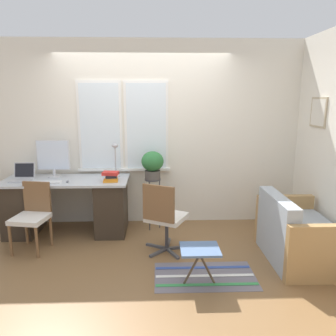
{
  "coord_description": "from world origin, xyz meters",
  "views": [
    {
      "loc": [
        0.2,
        -4.08,
        1.89
      ],
      "look_at": [
        0.35,
        0.17,
        0.97
      ],
      "focal_mm": 35.0,
      "sensor_mm": 36.0,
      "label": 1
    }
  ],
  "objects_px": {
    "monitor": "(53,157)",
    "plant_stand": "(153,187)",
    "keyboard": "(46,182)",
    "book_stack": "(111,177)",
    "desk_lamp": "(115,154)",
    "mouse": "(67,181)",
    "desk_chair_wooden": "(32,214)",
    "laptop": "(23,177)",
    "potted_plant": "(153,164)",
    "office_chair_swivel": "(164,216)",
    "couch_loveseat": "(297,237)",
    "folding_stool": "(200,252)"
  },
  "relations": [
    {
      "from": "folding_stool",
      "to": "keyboard",
      "type": "bearing_deg",
      "value": 147.55
    },
    {
      "from": "desk_chair_wooden",
      "to": "potted_plant",
      "type": "relative_size",
      "value": 2.13
    },
    {
      "from": "desk_lamp",
      "to": "monitor",
      "type": "bearing_deg",
      "value": -178.61
    },
    {
      "from": "desk_lamp",
      "to": "couch_loveseat",
      "type": "bearing_deg",
      "value": -25.65
    },
    {
      "from": "monitor",
      "to": "desk_chair_wooden",
      "type": "relative_size",
      "value": 0.63
    },
    {
      "from": "desk_chair_wooden",
      "to": "folding_stool",
      "type": "relative_size",
      "value": 2.08
    },
    {
      "from": "monitor",
      "to": "desk_lamp",
      "type": "bearing_deg",
      "value": 1.39
    },
    {
      "from": "potted_plant",
      "to": "folding_stool",
      "type": "bearing_deg",
      "value": -71.91
    },
    {
      "from": "couch_loveseat",
      "to": "plant_stand",
      "type": "height_order",
      "value": "couch_loveseat"
    },
    {
      "from": "mouse",
      "to": "desk_lamp",
      "type": "bearing_deg",
      "value": 28.85
    },
    {
      "from": "office_chair_swivel",
      "to": "couch_loveseat",
      "type": "distance_m",
      "value": 1.59
    },
    {
      "from": "book_stack",
      "to": "couch_loveseat",
      "type": "relative_size",
      "value": 0.21
    },
    {
      "from": "keyboard",
      "to": "folding_stool",
      "type": "bearing_deg",
      "value": -32.45
    },
    {
      "from": "office_chair_swivel",
      "to": "book_stack",
      "type": "bearing_deg",
      "value": -10.15
    },
    {
      "from": "couch_loveseat",
      "to": "mouse",
      "type": "bearing_deg",
      "value": 75.39
    },
    {
      "from": "mouse",
      "to": "potted_plant",
      "type": "bearing_deg",
      "value": 13.72
    },
    {
      "from": "mouse",
      "to": "desk_lamp",
      "type": "relative_size",
      "value": 0.12
    },
    {
      "from": "desk_lamp",
      "to": "plant_stand",
      "type": "bearing_deg",
      "value": -6.11
    },
    {
      "from": "book_stack",
      "to": "desk_lamp",
      "type": "bearing_deg",
      "value": 83.92
    },
    {
      "from": "keyboard",
      "to": "folding_stool",
      "type": "relative_size",
      "value": 0.99
    },
    {
      "from": "book_stack",
      "to": "office_chair_swivel",
      "type": "height_order",
      "value": "book_stack"
    },
    {
      "from": "laptop",
      "to": "book_stack",
      "type": "height_order",
      "value": "laptop"
    },
    {
      "from": "keyboard",
      "to": "desk_chair_wooden",
      "type": "bearing_deg",
      "value": -104.95
    },
    {
      "from": "desk_chair_wooden",
      "to": "office_chair_swivel",
      "type": "bearing_deg",
      "value": 4.62
    },
    {
      "from": "desk_chair_wooden",
      "to": "potted_plant",
      "type": "height_order",
      "value": "potted_plant"
    },
    {
      "from": "monitor",
      "to": "plant_stand",
      "type": "relative_size",
      "value": 0.71
    },
    {
      "from": "laptop",
      "to": "folding_stool",
      "type": "distance_m",
      "value": 2.69
    },
    {
      "from": "desk_lamp",
      "to": "potted_plant",
      "type": "relative_size",
      "value": 1.21
    },
    {
      "from": "keyboard",
      "to": "mouse",
      "type": "bearing_deg",
      "value": 3.14
    },
    {
      "from": "couch_loveseat",
      "to": "folding_stool",
      "type": "xyz_separation_m",
      "value": [
        -1.21,
        -0.49,
        0.07
      ]
    },
    {
      "from": "mouse",
      "to": "potted_plant",
      "type": "relative_size",
      "value": 0.15
    },
    {
      "from": "keyboard",
      "to": "book_stack",
      "type": "height_order",
      "value": "book_stack"
    },
    {
      "from": "laptop",
      "to": "couch_loveseat",
      "type": "relative_size",
      "value": 0.25
    },
    {
      "from": "desk_chair_wooden",
      "to": "plant_stand",
      "type": "height_order",
      "value": "desk_chair_wooden"
    },
    {
      "from": "keyboard",
      "to": "plant_stand",
      "type": "xyz_separation_m",
      "value": [
        1.41,
        0.29,
        -0.15
      ]
    },
    {
      "from": "desk_chair_wooden",
      "to": "folding_stool",
      "type": "distance_m",
      "value": 2.18
    },
    {
      "from": "keyboard",
      "to": "desk_chair_wooden",
      "type": "xyz_separation_m",
      "value": [
        -0.09,
        -0.32,
        -0.33
      ]
    },
    {
      "from": "plant_stand",
      "to": "monitor",
      "type": "bearing_deg",
      "value": 178.55
    },
    {
      "from": "laptop",
      "to": "monitor",
      "type": "xyz_separation_m",
      "value": [
        0.38,
        0.17,
        0.24
      ]
    },
    {
      "from": "monitor",
      "to": "folding_stool",
      "type": "distance_m",
      "value": 2.53
    },
    {
      "from": "plant_stand",
      "to": "folding_stool",
      "type": "xyz_separation_m",
      "value": [
        0.49,
        -1.5,
        -0.27
      ]
    },
    {
      "from": "book_stack",
      "to": "potted_plant",
      "type": "bearing_deg",
      "value": 23.06
    },
    {
      "from": "mouse",
      "to": "potted_plant",
      "type": "height_order",
      "value": "potted_plant"
    },
    {
      "from": "laptop",
      "to": "keyboard",
      "type": "height_order",
      "value": "laptop"
    },
    {
      "from": "laptop",
      "to": "folding_stool",
      "type": "relative_size",
      "value": 0.7
    },
    {
      "from": "keyboard",
      "to": "book_stack",
      "type": "xyz_separation_m",
      "value": [
        0.85,
        0.05,
        0.06
      ]
    },
    {
      "from": "keyboard",
      "to": "monitor",
      "type": "bearing_deg",
      "value": 86.99
    },
    {
      "from": "laptop",
      "to": "potted_plant",
      "type": "distance_m",
      "value": 1.79
    },
    {
      "from": "laptop",
      "to": "office_chair_swivel",
      "type": "bearing_deg",
      "value": -18.6
    },
    {
      "from": "book_stack",
      "to": "potted_plant",
      "type": "distance_m",
      "value": 0.62
    }
  ]
}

